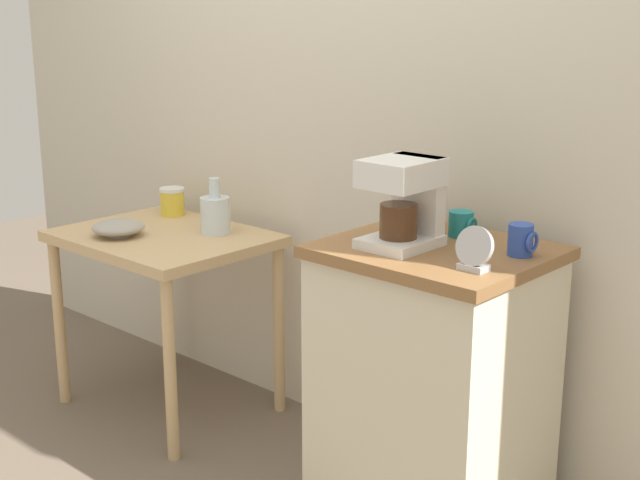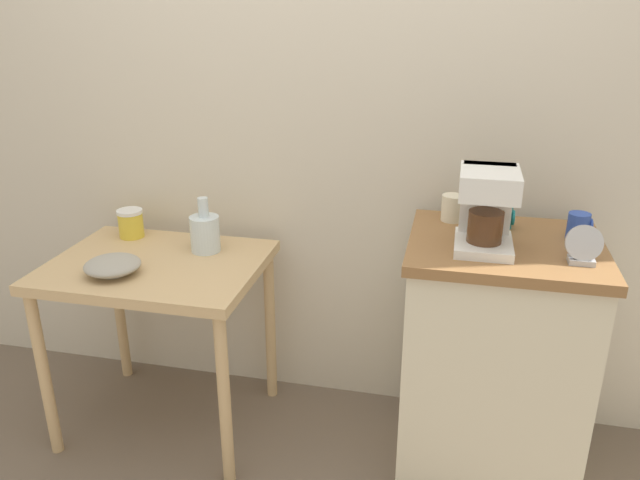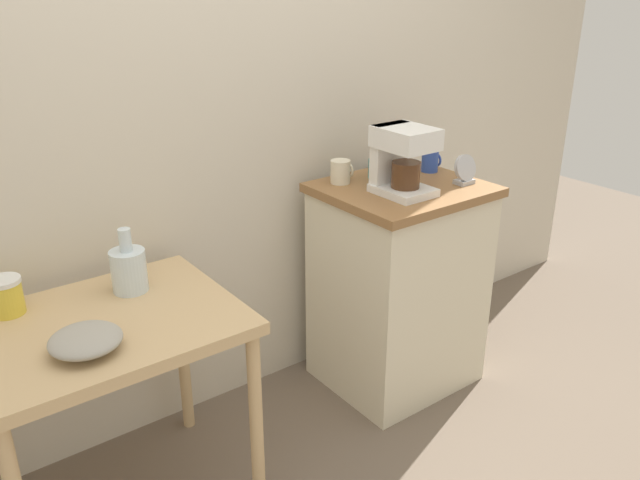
% 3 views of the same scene
% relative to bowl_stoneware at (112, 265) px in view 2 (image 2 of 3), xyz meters
% --- Properties ---
extents(ground_plane, '(8.00, 8.00, 0.00)m').
position_rel_bowl_stoneware_xyz_m(ground_plane, '(0.69, 0.17, -0.76)').
color(ground_plane, '#6B5B4C').
extents(back_wall, '(4.40, 0.10, 2.80)m').
position_rel_bowl_stoneware_xyz_m(back_wall, '(0.79, 0.56, 0.64)').
color(back_wall, beige).
rests_on(back_wall, ground_plane).
extents(wooden_table, '(0.79, 0.62, 0.73)m').
position_rel_bowl_stoneware_xyz_m(wooden_table, '(0.09, 0.14, -0.13)').
color(wooden_table, tan).
rests_on(wooden_table, ground_plane).
extents(kitchen_counter, '(0.63, 0.55, 0.90)m').
position_rel_bowl_stoneware_xyz_m(kitchen_counter, '(1.35, 0.17, -0.31)').
color(kitchen_counter, beige).
rests_on(kitchen_counter, ground_plane).
extents(bowl_stoneware, '(0.20, 0.20, 0.06)m').
position_rel_bowl_stoneware_xyz_m(bowl_stoneware, '(0.00, 0.00, 0.00)').
color(bowl_stoneware, '#9E998C').
rests_on(bowl_stoneware, wooden_table).
extents(glass_carafe_vase, '(0.11, 0.11, 0.22)m').
position_rel_bowl_stoneware_xyz_m(glass_carafe_vase, '(0.24, 0.28, 0.04)').
color(glass_carafe_vase, silver).
rests_on(glass_carafe_vase, wooden_table).
extents(canister_enamel, '(0.10, 0.10, 0.12)m').
position_rel_bowl_stoneware_xyz_m(canister_enamel, '(-0.12, 0.36, 0.02)').
color(canister_enamel, gold).
rests_on(canister_enamel, wooden_table).
extents(coffee_maker, '(0.18, 0.22, 0.26)m').
position_rel_bowl_stoneware_xyz_m(coffee_maker, '(1.27, 0.12, 0.28)').
color(coffee_maker, white).
rests_on(coffee_maker, kitchen_counter).
extents(mug_dark_teal, '(0.08, 0.08, 0.08)m').
position_rel_bowl_stoneware_xyz_m(mug_dark_teal, '(1.34, 0.32, 0.18)').
color(mug_dark_teal, teal).
rests_on(mug_dark_teal, kitchen_counter).
extents(mug_blue, '(0.08, 0.07, 0.09)m').
position_rel_bowl_stoneware_xyz_m(mug_blue, '(1.58, 0.25, 0.19)').
color(mug_blue, '#2D4CAD').
rests_on(mug_blue, kitchen_counter).
extents(mug_small_cream, '(0.09, 0.08, 0.09)m').
position_rel_bowl_stoneware_xyz_m(mug_small_cream, '(1.17, 0.35, 0.19)').
color(mug_small_cream, beige).
rests_on(mug_small_cream, kitchen_counter).
extents(table_clock, '(0.11, 0.05, 0.12)m').
position_rel_bowl_stoneware_xyz_m(table_clock, '(1.56, 0.04, 0.20)').
color(table_clock, '#B2B5BA').
rests_on(table_clock, kitchen_counter).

